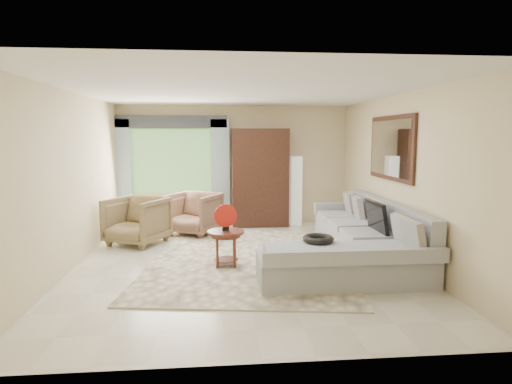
{
  "coord_description": "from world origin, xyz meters",
  "views": [
    {
      "loc": [
        -0.37,
        -6.44,
        1.95
      ],
      "look_at": [
        0.25,
        0.35,
        1.05
      ],
      "focal_mm": 30.0,
      "sensor_mm": 36.0,
      "label": 1
    }
  ],
  "objects": [
    {
      "name": "sectional_sofa",
      "position": [
        1.78,
        -0.18,
        0.28
      ],
      "size": [
        2.3,
        3.46,
        0.9
      ],
      "color": "#A9ABB2",
      "rests_on": "ground"
    },
    {
      "name": "armoire",
      "position": [
        0.55,
        2.72,
        1.05
      ],
      "size": [
        1.2,
        0.55,
        2.1
      ],
      "primitive_type": "cube",
      "color": "black",
      "rests_on": "ground"
    },
    {
      "name": "coffee_table",
      "position": [
        -0.25,
        -0.21,
        0.29
      ],
      "size": [
        0.55,
        0.55,
        0.55
      ],
      "rotation": [
        0.0,
        0.0,
        -0.33
      ],
      "color": "#4D1F14",
      "rests_on": "ground"
    },
    {
      "name": "red_disc",
      "position": [
        -0.25,
        -0.21,
        0.78
      ],
      "size": [
        0.34,
        0.04,
        0.34
      ],
      "primitive_type": "cylinder",
      "rotation": [
        1.57,
        0.0,
        0.05
      ],
      "color": "red",
      "rests_on": "coffee_table"
    },
    {
      "name": "garden_hose",
      "position": [
        1.0,
        -0.82,
        0.55
      ],
      "size": [
        0.43,
        0.43,
        0.09
      ],
      "primitive_type": "torus",
      "color": "black",
      "rests_on": "sectional_sofa"
    },
    {
      "name": "curtain_left",
      "position": [
        -2.4,
        2.88,
        1.15
      ],
      "size": [
        0.4,
        0.08,
        2.3
      ],
      "primitive_type": "cube",
      "color": "#9EB7CC",
      "rests_on": "ground"
    },
    {
      "name": "area_rug",
      "position": [
        0.13,
        0.1,
        0.01
      ],
      "size": [
        3.53,
        4.38,
        0.02
      ],
      "primitive_type": "cube",
      "rotation": [
        0.0,
        0.0,
        -0.14
      ],
      "color": "#FBEAC6",
      "rests_on": "ground"
    },
    {
      "name": "ground",
      "position": [
        0.0,
        0.0,
        0.0
      ],
      "size": [
        6.0,
        6.0,
        0.0
      ],
      "primitive_type": "plane",
      "color": "silver",
      "rests_on": "ground"
    },
    {
      "name": "potted_plant",
      "position": [
        -2.24,
        2.81,
        0.25
      ],
      "size": [
        0.48,
        0.42,
        0.5
      ],
      "primitive_type": "imported",
      "rotation": [
        0.0,
        0.0,
        0.08
      ],
      "color": "#999999",
      "rests_on": "ground"
    },
    {
      "name": "window",
      "position": [
        -1.35,
        2.97,
        1.4
      ],
      "size": [
        1.8,
        0.04,
        1.4
      ],
      "primitive_type": "cube",
      "color": "#669E59",
      "rests_on": "wall_back"
    },
    {
      "name": "curtain_right",
      "position": [
        -0.3,
        2.88,
        1.15
      ],
      "size": [
        0.4,
        0.08,
        2.3
      ],
      "primitive_type": "cube",
      "color": "#9EB7CC",
      "rests_on": "ground"
    },
    {
      "name": "wall_mirror",
      "position": [
        2.46,
        0.35,
        1.75
      ],
      "size": [
        0.05,
        1.7,
        1.05
      ],
      "color": "black",
      "rests_on": "wall_right"
    },
    {
      "name": "armchair_right",
      "position": [
        -0.84,
        2.01,
        0.41
      ],
      "size": [
        1.21,
        1.22,
        0.83
      ],
      "primitive_type": "imported",
      "rotation": [
        0.0,
        0.0,
        -0.5
      ],
      "color": "#836047",
      "rests_on": "ground"
    },
    {
      "name": "valance",
      "position": [
        -1.35,
        2.9,
        2.25
      ],
      "size": [
        2.4,
        0.12,
        0.26
      ],
      "primitive_type": "cube",
      "color": "#1E232D",
      "rests_on": "wall_back"
    },
    {
      "name": "tv_screen",
      "position": [
        2.05,
        -0.21,
        0.72
      ],
      "size": [
        0.14,
        0.74,
        0.48
      ],
      "primitive_type": "cube",
      "rotation": [
        0.0,
        -0.17,
        0.0
      ],
      "color": "black",
      "rests_on": "sectional_sofa"
    },
    {
      "name": "floor_lamp",
      "position": [
        1.35,
        2.78,
        0.75
      ],
      "size": [
        0.24,
        0.24,
        1.5
      ],
      "primitive_type": "cube",
      "color": "silver",
      "rests_on": "ground"
    },
    {
      "name": "armchair_left",
      "position": [
        -1.83,
        1.31,
        0.43
      ],
      "size": [
        1.24,
        1.25,
        0.85
      ],
      "primitive_type": "imported",
      "rotation": [
        0.0,
        0.0,
        -0.48
      ],
      "color": "olive",
      "rests_on": "ground"
    }
  ]
}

